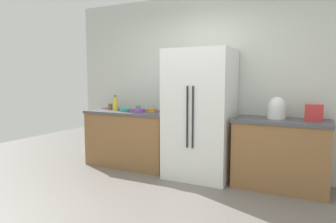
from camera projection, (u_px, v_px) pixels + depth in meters
name	position (u px, v px, depth m)	size (l,w,h in m)	color
ground_plane	(148.00, 217.00, 3.15)	(9.67, 9.67, 0.00)	slate
kitchen_back_panel	(210.00, 84.00, 4.71)	(4.83, 0.10, 2.73)	silver
counter_left	(131.00, 138.00, 5.02)	(1.44, 0.66, 0.91)	olive
counter_right	(281.00, 154.00, 3.98)	(1.20, 0.66, 0.91)	olive
refrigerator	(200.00, 114.00, 4.38)	(0.93, 0.74, 1.85)	white
toaster	(314.00, 113.00, 3.80)	(0.21, 0.15, 0.21)	red
rice_cooker	(277.00, 108.00, 4.00)	(0.23, 0.23, 0.29)	white
bottle_a	(115.00, 104.00, 5.08)	(0.08, 0.08, 0.25)	yellow
cup_a	(138.00, 109.00, 4.95)	(0.08, 0.08, 0.09)	green
cup_b	(165.00, 109.00, 4.84)	(0.08, 0.08, 0.10)	blue
cup_c	(110.00, 107.00, 5.24)	(0.08, 0.08, 0.10)	brown
bowl_a	(138.00, 111.00, 4.79)	(0.20, 0.20, 0.06)	purple
bowl_b	(125.00, 110.00, 4.91)	(0.15, 0.15, 0.05)	teal
bowl_c	(152.00, 110.00, 4.87)	(0.15, 0.15, 0.05)	orange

